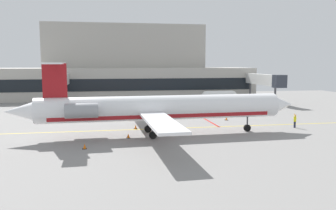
{
  "coord_description": "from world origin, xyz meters",
  "views": [
    {
      "loc": [
        -9.4,
        -42.77,
        8.9
      ],
      "look_at": [
        -0.78,
        5.21,
        3.0
      ],
      "focal_mm": 37.29,
      "sensor_mm": 36.0,
      "label": 1
    }
  ],
  "objects_px": {
    "pushback_tractor": "(171,104)",
    "fuel_tank": "(219,96)",
    "belt_loader": "(48,106)",
    "baggage_tug": "(211,103)",
    "regional_jet": "(158,108)",
    "marshaller": "(295,121)"
  },
  "relations": [
    {
      "from": "fuel_tank",
      "to": "baggage_tug",
      "type": "bearing_deg",
      "value": -116.49
    },
    {
      "from": "pushback_tractor",
      "to": "marshaller",
      "type": "xyz_separation_m",
      "value": [
        13.08,
        -23.18,
        0.11
      ]
    },
    {
      "from": "regional_jet",
      "to": "fuel_tank",
      "type": "height_order",
      "value": "regional_jet"
    },
    {
      "from": "belt_loader",
      "to": "pushback_tractor",
      "type": "bearing_deg",
      "value": -1.0
    },
    {
      "from": "baggage_tug",
      "to": "pushback_tractor",
      "type": "relative_size",
      "value": 0.89
    },
    {
      "from": "regional_jet",
      "to": "baggage_tug",
      "type": "relative_size",
      "value": 10.29
    },
    {
      "from": "baggage_tug",
      "to": "belt_loader",
      "type": "distance_m",
      "value": 31.29
    },
    {
      "from": "baggage_tug",
      "to": "pushback_tractor",
      "type": "distance_m",
      "value": 8.17
    },
    {
      "from": "baggage_tug",
      "to": "fuel_tank",
      "type": "height_order",
      "value": "fuel_tank"
    },
    {
      "from": "baggage_tug",
      "to": "fuel_tank",
      "type": "xyz_separation_m",
      "value": [
        4.84,
        9.71,
        0.57
      ]
    },
    {
      "from": "pushback_tractor",
      "to": "belt_loader",
      "type": "distance_m",
      "value": 23.12
    },
    {
      "from": "regional_jet",
      "to": "pushback_tractor",
      "type": "bearing_deg",
      "value": 75.73
    },
    {
      "from": "marshaller",
      "to": "baggage_tug",
      "type": "bearing_deg",
      "value": 102.22
    },
    {
      "from": "regional_jet",
      "to": "baggage_tug",
      "type": "height_order",
      "value": "regional_jet"
    },
    {
      "from": "regional_jet",
      "to": "baggage_tug",
      "type": "distance_m",
      "value": 28.42
    },
    {
      "from": "pushback_tractor",
      "to": "fuel_tank",
      "type": "relative_size",
      "value": 0.46
    },
    {
      "from": "baggage_tug",
      "to": "marshaller",
      "type": "distance_m",
      "value": 23.23
    },
    {
      "from": "pushback_tractor",
      "to": "fuel_tank",
      "type": "height_order",
      "value": "fuel_tank"
    },
    {
      "from": "baggage_tug",
      "to": "fuel_tank",
      "type": "relative_size",
      "value": 0.41
    },
    {
      "from": "regional_jet",
      "to": "baggage_tug",
      "type": "xyz_separation_m",
      "value": [
        14.47,
        24.33,
        -2.51
      ]
    },
    {
      "from": "regional_jet",
      "to": "belt_loader",
      "type": "height_order",
      "value": "regional_jet"
    },
    {
      "from": "belt_loader",
      "to": "fuel_tank",
      "type": "relative_size",
      "value": 0.39
    }
  ]
}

